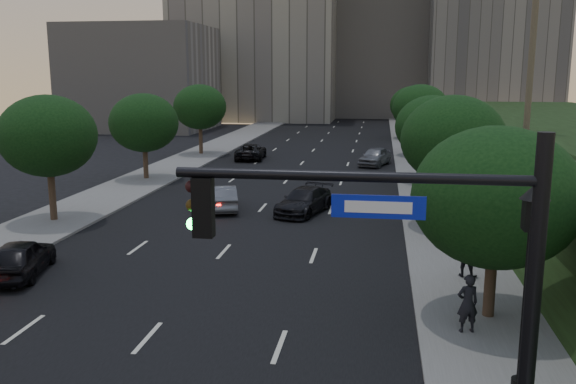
% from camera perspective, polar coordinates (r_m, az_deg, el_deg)
% --- Properties ---
extents(road_surface, '(16.00, 140.00, 0.02)m').
position_cam_1_polar(road_surface, '(42.46, -0.59, 0.55)').
color(road_surface, black).
rests_on(road_surface, ground).
extents(sidewalk_right, '(4.50, 140.00, 0.15)m').
position_cam_1_polar(sidewalk_right, '(42.06, 13.33, 0.24)').
color(sidewalk_right, slate).
rests_on(sidewalk_right, ground).
extents(sidewalk_left, '(4.50, 140.00, 0.15)m').
position_cam_1_polar(sidewalk_left, '(45.21, -13.52, 0.98)').
color(sidewalk_left, slate).
rests_on(sidewalk_left, ground).
extents(parapet_wall, '(0.35, 90.00, 0.70)m').
position_cam_1_polar(parapet_wall, '(39.92, 18.50, 5.59)').
color(parapet_wall, slate).
rests_on(parapet_wall, embankment).
extents(office_block_left, '(26.00, 20.00, 32.00)m').
position_cam_1_polar(office_block_left, '(105.56, -2.78, 15.59)').
color(office_block_left, gray).
rests_on(office_block_left, ground).
extents(office_block_mid, '(22.00, 18.00, 26.00)m').
position_cam_1_polar(office_block_mid, '(113.31, 8.54, 13.66)').
color(office_block_mid, '#A39E96').
rests_on(office_block_mid, ground).
extents(office_block_right, '(20.00, 22.00, 36.00)m').
position_cam_1_polar(office_block_right, '(109.05, 18.48, 15.96)').
color(office_block_right, slate).
rests_on(office_block_right, ground).
extents(office_block_filler, '(18.00, 16.00, 14.00)m').
position_cam_1_polar(office_block_filler, '(87.54, -13.50, 10.32)').
color(office_block_filler, '#A39E96').
rests_on(office_block_filler, ground).
extents(tree_right_a, '(5.20, 5.20, 6.24)m').
position_cam_1_polar(tree_right_a, '(19.89, 18.87, -0.47)').
color(tree_right_a, '#38281C').
rests_on(tree_right_a, ground).
extents(tree_right_b, '(5.20, 5.20, 6.74)m').
position_cam_1_polar(tree_right_b, '(31.57, 15.19, 4.76)').
color(tree_right_b, '#38281C').
rests_on(tree_right_b, ground).
extents(tree_right_c, '(5.20, 5.20, 6.24)m').
position_cam_1_polar(tree_right_c, '(44.49, 13.33, 5.96)').
color(tree_right_c, '#38281C').
rests_on(tree_right_c, ground).
extents(tree_right_d, '(5.20, 5.20, 6.74)m').
position_cam_1_polar(tree_right_d, '(58.39, 12.28, 7.66)').
color(tree_right_d, '#38281C').
rests_on(tree_right_d, ground).
extents(tree_right_e, '(5.20, 5.20, 6.24)m').
position_cam_1_polar(tree_right_e, '(73.37, 11.57, 7.97)').
color(tree_right_e, '#38281C').
rests_on(tree_right_e, ground).
extents(tree_left_b, '(5.00, 5.00, 6.71)m').
position_cam_1_polar(tree_left_b, '(33.94, -21.56, 4.89)').
color(tree_left_b, '#38281C').
rests_on(tree_left_b, ground).
extents(tree_left_c, '(5.00, 5.00, 6.34)m').
position_cam_1_polar(tree_left_c, '(45.63, -13.34, 6.31)').
color(tree_left_c, '#38281C').
rests_on(tree_left_c, ground).
extents(tree_left_d, '(5.00, 5.00, 6.71)m').
position_cam_1_polar(tree_left_d, '(58.80, -8.25, 7.88)').
color(tree_left_d, '#38281C').
rests_on(tree_left_d, ground).
extents(traffic_signal_mast, '(5.68, 0.56, 7.00)m').
position_cam_1_polar(traffic_signal_mast, '(9.95, 15.25, -13.92)').
color(traffic_signal_mast, black).
rests_on(traffic_signal_mast, ground).
extents(street_lamp, '(0.64, 0.64, 5.62)m').
position_cam_1_polar(street_lamp, '(14.60, 21.36, -10.46)').
color(street_lamp, black).
rests_on(street_lamp, ground).
extents(sedan_near_left, '(2.71, 4.63, 1.48)m').
position_cam_1_polar(sedan_near_left, '(25.97, -23.76, -5.64)').
color(sedan_near_left, black).
rests_on(sedan_near_left, ground).
extents(sedan_mid_left, '(2.74, 4.61, 1.43)m').
position_cam_1_polar(sedan_mid_left, '(35.31, -6.14, -0.52)').
color(sedan_mid_left, '#5C5E64').
rests_on(sedan_mid_left, ground).
extents(sedan_far_left, '(2.71, 5.30, 1.43)m').
position_cam_1_polar(sedan_far_left, '(55.64, -3.48, 3.80)').
color(sedan_far_left, black).
rests_on(sedan_far_left, ground).
extents(sedan_near_right, '(3.28, 5.25, 1.42)m').
position_cam_1_polar(sedan_near_right, '(34.23, 1.51, -0.84)').
color(sedan_near_right, black).
rests_on(sedan_near_right, ground).
extents(sedan_far_right, '(3.14, 4.95, 1.57)m').
position_cam_1_polar(sedan_far_right, '(52.30, 8.15, 3.31)').
color(sedan_far_right, slate).
rests_on(sedan_far_right, ground).
extents(pedestrian_a, '(0.75, 0.59, 1.80)m').
position_cam_1_polar(pedestrian_a, '(19.22, 16.45, -9.96)').
color(pedestrian_a, black).
rests_on(pedestrian_a, sidewalk_right).
extents(pedestrian_b, '(1.09, 0.98, 1.83)m').
position_cam_1_polar(pedestrian_b, '(24.24, 16.36, -5.50)').
color(pedestrian_b, black).
rests_on(pedestrian_b, sidewalk_right).
extents(pedestrian_c, '(1.23, 0.88, 1.93)m').
position_cam_1_polar(pedestrian_c, '(27.94, 17.30, -3.25)').
color(pedestrian_c, black).
rests_on(pedestrian_c, sidewalk_right).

